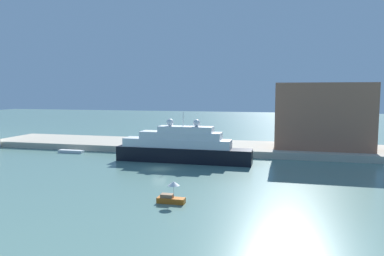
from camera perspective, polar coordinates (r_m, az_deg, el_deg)
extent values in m
plane|color=slate|center=(71.70, -5.10, -6.44)|extent=(400.00, 400.00, 0.00)
cube|color=#B7AD99|center=(95.20, -0.18, -2.89)|extent=(110.00, 18.10, 1.58)
cube|color=black|center=(78.18, -1.38, -4.21)|extent=(29.23, 4.43, 3.16)
cube|color=white|center=(78.18, -2.42, -2.36)|extent=(23.38, 4.07, 1.84)
cube|color=white|center=(77.71, -1.80, -1.16)|extent=(17.54, 3.72, 1.53)
cube|color=white|center=(77.25, -0.97, -0.18)|extent=(11.69, 3.36, 1.21)
cylinder|color=silver|center=(77.21, -1.39, 1.39)|extent=(0.16, 0.16, 3.00)
sphere|color=white|center=(76.56, 0.72, 0.80)|extent=(1.53, 1.53, 1.53)
sphere|color=white|center=(78.10, -3.46, 0.89)|extent=(1.53, 1.53, 1.53)
cube|color=#C66019|center=(50.52, -3.30, -11.24)|extent=(3.83, 1.31, 0.75)
cube|color=#8C6647|center=(50.51, -3.93, -10.52)|extent=(1.68, 1.04, 0.48)
cylinder|color=#B2B2B2|center=(50.06, -2.88, -9.93)|extent=(0.06, 0.06, 1.72)
cone|color=white|center=(49.76, -2.89, -8.66)|extent=(1.62, 1.62, 0.57)
cube|color=silver|center=(94.80, -18.40, -3.50)|extent=(6.39, 1.54, 0.69)
cube|color=#9E664C|center=(91.19, 19.80, 1.79)|extent=(21.90, 10.08, 15.51)
cube|color=silver|center=(96.36, -8.01, -2.10)|extent=(4.55, 1.61, 0.89)
cube|color=#262D33|center=(96.35, -8.15, -1.67)|extent=(2.73, 1.45, 0.53)
cylinder|color=maroon|center=(92.18, -6.30, -2.23)|extent=(0.36, 0.36, 1.53)
sphere|color=tan|center=(92.06, -6.30, -1.69)|extent=(0.24, 0.24, 0.24)
cylinder|color=black|center=(86.24, 1.74, -3.01)|extent=(0.42, 0.42, 0.78)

